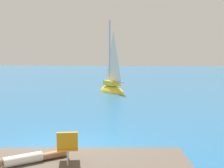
# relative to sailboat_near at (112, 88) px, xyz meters

# --- Properties ---
(ground_plane) EXTENTS (160.00, 160.00, 0.00)m
(ground_plane) POSITION_rel_sailboat_near_xyz_m (0.14, -15.28, -0.36)
(ground_plane) COLOR #236093
(boulder_inland) EXTENTS (1.13, 0.92, 0.71)m
(boulder_inland) POSITION_rel_sailboat_near_xyz_m (0.58, -16.66, -0.36)
(boulder_inland) COLOR brown
(boulder_inland) RESTS_ON ground
(sailboat_near) EXTENTS (3.04, 3.52, 6.65)m
(sailboat_near) POSITION_rel_sailboat_near_xyz_m (0.00, 0.00, 0.00)
(sailboat_near) COLOR yellow
(sailboat_near) RESTS_ON ground
(person_sunbather) EXTENTS (1.45, 1.22, 0.25)m
(person_sunbather) POSITION_rel_sailboat_near_xyz_m (0.13, -18.23, 0.31)
(person_sunbather) COLOR white
(person_sunbather) RESTS_ON shore_ledge
(beach_chair) EXTENTS (0.61, 0.69, 0.80)m
(beach_chair) POSITION_rel_sailboat_near_xyz_m (1.04, -18.12, 0.64)
(beach_chair) COLOR orange
(beach_chair) RESTS_ON shore_ledge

